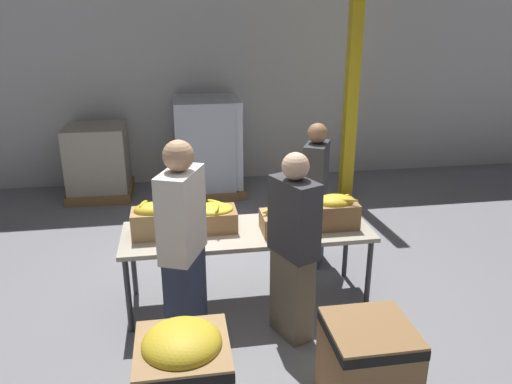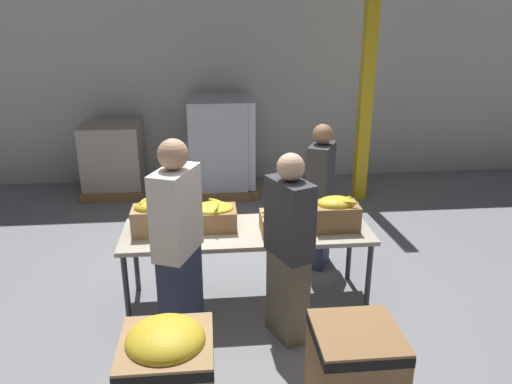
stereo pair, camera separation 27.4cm
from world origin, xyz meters
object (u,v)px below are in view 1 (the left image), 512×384
Objects in this scene: volunteer_1 at (183,250)px; pallet_stack_0 at (207,147)px; sorting_table at (247,235)px; banana_box_3 at (335,210)px; volunteer_2 at (293,249)px; donation_bin_0 at (184,379)px; pallet_stack_1 at (98,162)px; donation_bin_1 at (367,366)px; banana_box_2 at (283,220)px; support_pillar at (354,59)px; volunteer_0 at (315,196)px; pallet_stack_2 at (205,148)px; banana_box_1 at (213,216)px; banana_box_0 at (154,219)px.

volunteer_1 reaches higher than pallet_stack_0.
sorting_table is 0.83m from banana_box_3.
volunteer_2 is 1.13× the size of pallet_stack_0.
pallet_stack_1 is (-1.12, 4.76, 0.10)m from donation_bin_0.
pallet_stack_1 is (-2.55, 3.30, -0.37)m from banana_box_3.
donation_bin_1 is at bearing -81.23° from pallet_stack_0.
banana_box_2 is at bearing 101.28° from donation_bin_1.
support_pillar reaches higher than pallet_stack_0.
banana_box_2 is 0.50m from banana_box_3.
banana_box_3 is 0.26× the size of volunteer_0.
donation_bin_1 is (0.30, -0.93, -0.43)m from volunteer_2.
pallet_stack_0 is 1.00× the size of pallet_stack_2.
banana_box_1 reaches higher than donation_bin_0.
banana_box_0 is 3.16m from pallet_stack_2.
banana_box_1 is 0.53× the size of donation_bin_0.
pallet_stack_1 is at bearing 39.30° from volunteer_1.
banana_box_1 is 1.88m from donation_bin_1.
volunteer_1 is (0.24, -0.58, -0.03)m from banana_box_0.
pallet_stack_2 is at bearing -15.99° from volunteer_2.
support_pillar is at bearing 72.82° from donation_bin_1.
support_pillar is (2.70, 2.63, 1.10)m from banana_box_0.
volunteer_0 is 3.65m from pallet_stack_1.
banana_box_1 is 0.62× the size of donation_bin_1.
banana_box_2 is at bearing -39.46° from volunteer_1.
donation_bin_1 is at bearing -98.18° from banana_box_3.
pallet_stack_0 is (-0.73, 4.71, 0.34)m from donation_bin_1.
banana_box_2 is (1.13, -0.10, -0.04)m from banana_box_0.
pallet_stack_2 is (0.44, 4.60, 0.28)m from donation_bin_0.
banana_box_0 is 0.49× the size of donation_bin_0.
banana_box_0 is 2.14m from donation_bin_1.
donation_bin_0 is at bearing -180.00° from donation_bin_1.
pallet_stack_1 reaches higher than banana_box_0.
banana_box_3 is 1.48m from volunteer_1.
volunteer_1 is at bearing -22.78° from volunteer_0.
volunteer_0 reaches higher than banana_box_3.
donation_bin_0 is 1.22m from donation_bin_1.
volunteer_0 is 2.55m from support_pillar.
volunteer_2 reaches higher than donation_bin_0.
support_pillar is 2.81× the size of pallet_stack_0.
volunteer_0 is at bearing 28.15° from banana_box_1.
volunteer_2 is (0.88, -0.00, -0.07)m from volunteer_1.
donation_bin_1 is at bearing 174.56° from volunteer_2.
donation_bin_0 reaches higher than donation_bin_1.
sorting_table is at bearing -1.08° from banana_box_0.
pallet_stack_2 is (-2.06, 0.46, -1.30)m from support_pillar.
sorting_table is 0.65m from volunteer_2.
volunteer_0 is (1.64, 0.66, -0.13)m from banana_box_0.
banana_box_1 is at bearing 19.38° from volunteer_2.
banana_box_3 is at bearing -2.91° from sorting_table.
banana_box_0 is 0.37× the size of pallet_stack_1.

